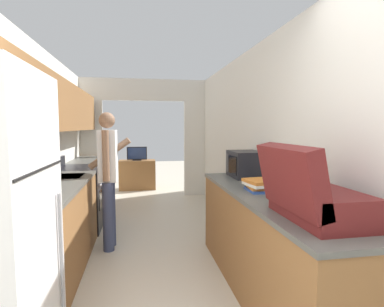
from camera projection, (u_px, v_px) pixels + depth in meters
The scene contains 12 objects.
wall_left at pixel (34, 130), 3.28m from camera, with size 0.38×7.77×2.50m.
wall_right at pixel (271, 150), 3.33m from camera, with size 0.06×7.77×2.50m.
wall_far_with_doorway at pixel (145, 130), 6.33m from camera, with size 3.00×0.06×2.50m.
counter_left at pixel (71, 207), 3.89m from camera, with size 0.62×4.23×0.92m.
counter_right at pixel (268, 244), 2.67m from camera, with size 0.62×2.42×0.92m.
range_oven at pixel (79, 198), 4.39m from camera, with size 0.66×0.78×1.06m.
person at pixel (108, 176), 3.65m from camera, with size 0.54×0.39×1.68m.
suitcase at pixel (309, 195), 1.87m from camera, with size 0.50×0.67×0.48m.
microwave at pixel (246, 164), 3.49m from camera, with size 0.35×0.46×0.30m.
book_stack at pixel (259, 185), 2.73m from camera, with size 0.27×0.31×0.10m.
tv_cabinet at pixel (137, 175), 7.21m from camera, with size 0.86×0.42×0.70m.
television at pixel (137, 154), 7.13m from camera, with size 0.47×0.16×0.33m.
Camera 1 is at (-0.12, -1.03, 1.50)m, focal length 28.00 mm.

